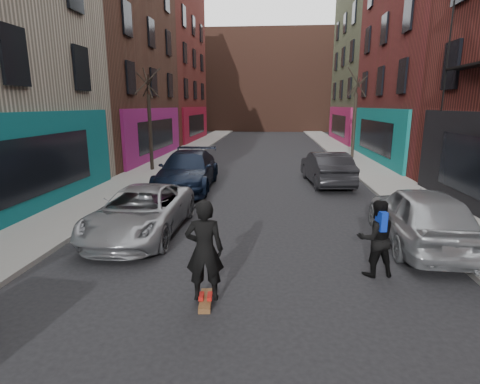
% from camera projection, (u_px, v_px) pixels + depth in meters
% --- Properties ---
extents(sidewalk_left, '(2.50, 84.00, 0.13)m').
position_uv_depth(sidewalk_left, '(194.00, 147.00, 33.00)').
color(sidewalk_left, gray).
rests_on(sidewalk_left, ground).
extents(sidewalk_right, '(2.50, 84.00, 0.13)m').
position_uv_depth(sidewalk_right, '(338.00, 149.00, 31.98)').
color(sidewalk_right, gray).
rests_on(sidewalk_right, ground).
extents(building_far, '(40.00, 10.00, 14.00)m').
position_uv_depth(building_far, '(269.00, 82.00, 56.15)').
color(building_far, '#47281E').
rests_on(building_far, ground).
extents(tree_left_far, '(2.00, 2.00, 6.50)m').
position_uv_depth(tree_left_far, '(149.00, 111.00, 20.60)').
color(tree_left_far, black).
rests_on(tree_left_far, sidewalk_left).
extents(tree_right_far, '(2.00, 2.00, 6.80)m').
position_uv_depth(tree_right_far, '(355.00, 108.00, 25.38)').
color(tree_right_far, black).
rests_on(tree_right_far, sidewalk_right).
extents(parked_left_far, '(2.31, 4.96, 1.38)m').
position_uv_depth(parked_left_far, '(141.00, 211.00, 10.90)').
color(parked_left_far, gray).
rests_on(parked_left_far, ground).
extents(parked_left_end, '(2.53, 5.82, 1.67)m').
position_uv_depth(parked_left_end, '(188.00, 170.00, 16.91)').
color(parked_left_end, black).
rests_on(parked_left_end, ground).
extents(parked_right_far, '(2.13, 4.87, 1.63)m').
position_uv_depth(parked_right_far, '(421.00, 215.00, 10.06)').
color(parked_right_far, '#989CA1').
rests_on(parked_right_far, ground).
extents(parked_right_end, '(2.13, 4.89, 1.56)m').
position_uv_depth(parked_right_end, '(326.00, 168.00, 17.86)').
color(parked_right_end, black).
rests_on(parked_right_end, ground).
extents(skateboard, '(0.30, 0.82, 0.10)m').
position_uv_depth(skateboard, '(206.00, 301.00, 7.19)').
color(skateboard, brown).
rests_on(skateboard, ground).
extents(skateboarder, '(0.76, 0.54, 1.96)m').
position_uv_depth(skateboarder, '(204.00, 250.00, 6.96)').
color(skateboarder, black).
rests_on(skateboarder, skateboard).
extents(pedestrian, '(0.94, 0.80, 1.73)m').
position_uv_depth(pedestrian, '(376.00, 238.00, 8.21)').
color(pedestrian, black).
rests_on(pedestrian, ground).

